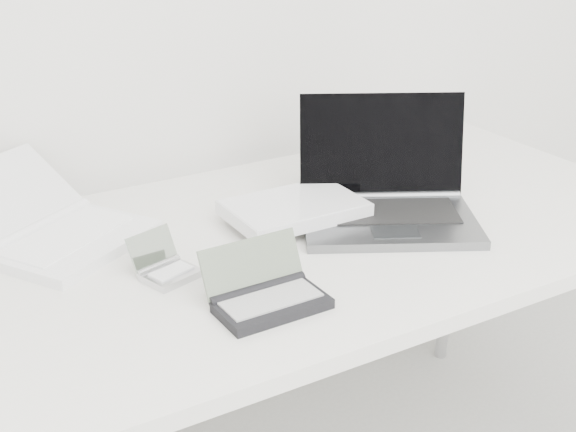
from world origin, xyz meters
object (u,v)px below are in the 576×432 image
desk (291,256)px  netbook_open_white (54,229)px  palmtop_charcoal (266,295)px  laptop_large (353,203)px

desk → netbook_open_white: 0.46m
desk → palmtop_charcoal: palmtop_charcoal is taller
laptop_large → palmtop_charcoal: (-0.32, -0.21, -0.02)m
netbook_open_white → palmtop_charcoal: size_ratio=2.45×
netbook_open_white → palmtop_charcoal: (0.23, -0.41, -0.01)m
desk → laptop_large: 0.17m
netbook_open_white → palmtop_charcoal: netbook_open_white is taller
desk → netbook_open_white: netbook_open_white is taller
laptop_large → netbook_open_white: 0.58m
palmtop_charcoal → netbook_open_white: bearing=118.1°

